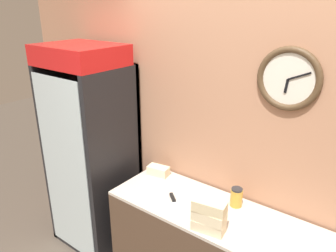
% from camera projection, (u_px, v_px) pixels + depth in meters
% --- Properties ---
extents(wall_back, '(5.20, 0.10, 2.70)m').
position_uv_depth(wall_back, '(255.00, 143.00, 2.47)').
color(wall_back, '#AD7A5B').
rests_on(wall_back, ground_plane).
extents(beverage_cooler, '(0.73, 0.64, 2.02)m').
position_uv_depth(beverage_cooler, '(95.00, 140.00, 3.18)').
color(beverage_cooler, black).
rests_on(beverage_cooler, ground_plane).
extents(sandwich_stack_bottom, '(0.24, 0.14, 0.08)m').
position_uv_depth(sandwich_stack_bottom, '(208.00, 226.00, 2.24)').
color(sandwich_stack_bottom, beige).
rests_on(sandwich_stack_bottom, prep_counter).
extents(sandwich_stack_middle, '(0.24, 0.13, 0.08)m').
position_uv_depth(sandwich_stack_middle, '(209.00, 216.00, 2.21)').
color(sandwich_stack_middle, beige).
rests_on(sandwich_stack_middle, sandwich_stack_bottom).
extents(sandwich_stack_top, '(0.24, 0.14, 0.08)m').
position_uv_depth(sandwich_stack_top, '(209.00, 207.00, 2.18)').
color(sandwich_stack_top, beige).
rests_on(sandwich_stack_top, sandwich_stack_middle).
extents(sandwich_flat_left, '(0.21, 0.13, 0.08)m').
position_uv_depth(sandwich_flat_left, '(158.00, 171.00, 2.96)').
color(sandwich_flat_left, beige).
rests_on(sandwich_flat_left, prep_counter).
extents(chefs_knife, '(0.25, 0.21, 0.02)m').
position_uv_depth(chefs_knife, '(174.00, 201.00, 2.57)').
color(chefs_knife, silver).
rests_on(chefs_knife, prep_counter).
extents(condiment_jar, '(0.09, 0.09, 0.15)m').
position_uv_depth(condiment_jar, '(236.00, 197.00, 2.51)').
color(condiment_jar, gold).
rests_on(condiment_jar, prep_counter).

